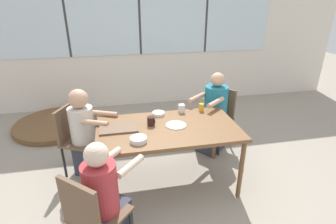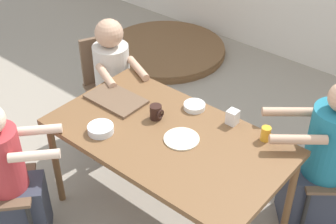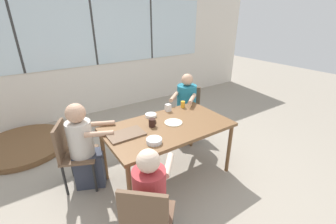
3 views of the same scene
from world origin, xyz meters
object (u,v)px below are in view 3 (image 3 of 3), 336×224
Objects in this scene: coffee_mug at (152,123)px; person_man_blue_shirt at (85,149)px; folded_table_stack at (24,145)px; person_woman_green_shirt at (186,111)px; chair_for_woman_green_shirt at (188,107)px; juice_glass at (183,104)px; chair_for_man_teal_shirt at (147,219)px; bowl_white_shallow at (151,115)px; chair_for_man_blue_shirt at (71,150)px; bowl_cereal at (154,141)px; person_man_teal_shirt at (151,205)px; milk_carton_small at (168,108)px.

person_man_blue_shirt is at bearing 156.00° from coffee_mug.
person_man_blue_shirt is at bearing -65.09° from folded_table_stack.
person_woman_green_shirt is 11.45× the size of coffee_mug.
coffee_mug is (-1.09, -0.66, 0.28)m from chair_for_woman_green_shirt.
juice_glass is 2.68m from folded_table_stack.
person_man_blue_shirt is (-0.14, 1.30, -0.01)m from chair_for_man_teal_shirt.
person_man_blue_shirt reaches higher than bowl_white_shallow.
chair_for_man_blue_shirt is at bearing -69.29° from folded_table_stack.
bowl_white_shallow is at bearing 63.68° from coffee_mug.
bowl_cereal is at bearing -116.83° from bowl_white_shallow.
person_woman_green_shirt reaches higher than chair_for_woman_green_shirt.
juice_glass is at bearing 35.79° from bowl_cereal.
chair_for_man_blue_shirt is 1.40m from chair_for_man_teal_shirt.
chair_for_man_blue_shirt is 0.78× the size of person_man_blue_shirt.
person_man_blue_shirt is 1.46m from juice_glass.
chair_for_woman_green_shirt is 1.00× the size of chair_for_man_teal_shirt.
folded_table_stack is at bearing 148.40° from chair_for_man_teal_shirt.
bowl_cereal is (0.33, 0.50, 0.28)m from person_man_teal_shirt.
person_man_blue_shirt is 1.65m from folded_table_stack.
milk_carton_small is (1.17, -0.06, 0.29)m from person_man_blue_shirt.
milk_carton_small is 0.07× the size of folded_table_stack.
milk_carton_small is (-0.67, -0.39, 0.28)m from chair_for_woman_green_shirt.
juice_glass is at bearing 85.78° from chair_for_man_teal_shirt.
bowl_white_shallow is at bearing 101.99° from person_man_teal_shirt.
bowl_white_shallow is at bearing 73.75° from chair_for_woman_green_shirt.
person_woman_green_shirt is 2.03m from person_man_teal_shirt.
person_woman_green_shirt is 1.47m from bowl_cereal.
chair_for_man_blue_shirt reaches higher than coffee_mug.
person_woman_green_shirt is at bearing 90.00° from chair_for_woman_green_shirt.
chair_for_man_teal_shirt is 0.63× the size of folded_table_stack.
folded_table_stack is at bearing 135.59° from bowl_white_shallow.
chair_for_man_teal_shirt is at bearing -121.45° from bowl_white_shallow.
bowl_white_shallow is (0.13, 0.25, -0.03)m from coffee_mug.
person_woman_green_shirt is (1.58, 1.52, -0.01)m from chair_for_man_teal_shirt.
milk_carton_small is (1.32, -0.12, 0.28)m from chair_for_man_blue_shirt.
coffee_mug is 2.39m from folded_table_stack.
chair_for_man_teal_shirt reaches higher than bowl_cereal.
milk_carton_small is at bearing 4.83° from bowl_white_shallow.
chair_for_man_blue_shirt is 8.64× the size of milk_carton_small.
chair_for_man_teal_shirt is 2.19m from person_woman_green_shirt.
juice_glass is at bearing -2.07° from milk_carton_small.
milk_carton_small reaches higher than bowl_cereal.
bowl_white_shallow is at bearing -178.37° from juice_glass.
bowl_white_shallow is at bearing 100.62° from chair_for_man_teal_shirt.
person_man_teal_shirt is at bearing 90.00° from chair_for_man_teal_shirt.
person_woman_green_shirt reaches higher than chair_for_man_blue_shirt.
milk_carton_small is 0.60× the size of bowl_cereal.
chair_for_man_blue_shirt is 1.87m from person_woman_green_shirt.
bowl_cereal is (0.44, 0.62, 0.26)m from chair_for_man_teal_shirt.
folded_table_stack is (-0.52, 1.36, -0.47)m from chair_for_man_blue_shirt.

